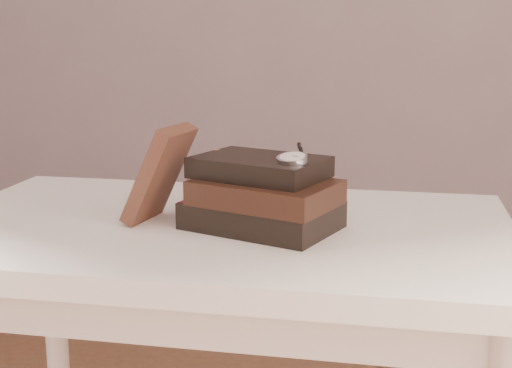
# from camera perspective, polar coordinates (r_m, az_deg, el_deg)

# --- Properties ---
(table) EXTENTS (1.00, 0.60, 0.75)m
(table) POSITION_cam_1_polar(r_m,az_deg,el_deg) (1.26, -2.95, -7.12)
(table) COLOR white
(table) RESTS_ON ground
(book_stack) EXTENTS (0.28, 0.24, 0.12)m
(book_stack) POSITION_cam_1_polar(r_m,az_deg,el_deg) (1.18, 0.53, -0.95)
(book_stack) COLOR black
(book_stack) RESTS_ON table
(journal) EXTENTS (0.12, 0.12, 0.17)m
(journal) POSITION_cam_1_polar(r_m,az_deg,el_deg) (1.22, -7.76, 0.81)
(journal) COLOR #3A1F16
(journal) RESTS_ON table
(pocket_watch) EXTENTS (0.06, 0.16, 0.02)m
(pocket_watch) POSITION_cam_1_polar(r_m,az_deg,el_deg) (1.13, 2.98, 2.12)
(pocket_watch) COLOR silver
(pocket_watch) RESTS_ON book_stack
(eyeglasses) EXTENTS (0.13, 0.14, 0.05)m
(eyeglasses) POSITION_cam_1_polar(r_m,az_deg,el_deg) (1.29, -0.91, 0.74)
(eyeglasses) COLOR silver
(eyeglasses) RESTS_ON book_stack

